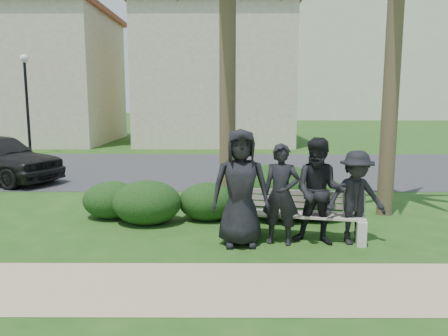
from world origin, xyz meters
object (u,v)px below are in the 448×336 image
(man_b, at_px, (281,194))
(man_c, at_px, (319,191))
(street_lamp, at_px, (26,86))
(man_d, at_px, (356,198))
(park_bench, at_px, (297,218))
(man_a, at_px, (241,188))

(man_b, distance_m, man_c, 0.62)
(street_lamp, relative_size, man_c, 2.45)
(man_b, bearing_deg, man_d, 15.11)
(park_bench, distance_m, man_a, 1.19)
(street_lamp, xyz_separation_m, man_d, (10.71, -12.08, -2.17))
(man_a, relative_size, man_b, 1.15)
(man_b, relative_size, man_d, 1.07)
(park_bench, relative_size, man_a, 1.23)
(man_c, bearing_deg, street_lamp, 147.77)
(man_c, xyz_separation_m, man_d, (0.59, 0.00, -0.10))
(park_bench, bearing_deg, street_lamp, 140.77)
(park_bench, distance_m, man_c, 0.67)
(man_b, relative_size, man_c, 0.95)
(man_d, bearing_deg, man_c, 174.92)
(street_lamp, xyz_separation_m, man_b, (9.50, -12.09, -2.12))
(man_b, xyz_separation_m, man_c, (0.62, 0.01, 0.05))
(street_lamp, height_order, man_c, street_lamp)
(street_lamp, bearing_deg, man_a, -54.01)
(park_bench, height_order, man_a, man_a)
(man_a, bearing_deg, man_d, -0.25)
(man_d, bearing_deg, man_a, 177.11)
(street_lamp, bearing_deg, park_bench, -50.32)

